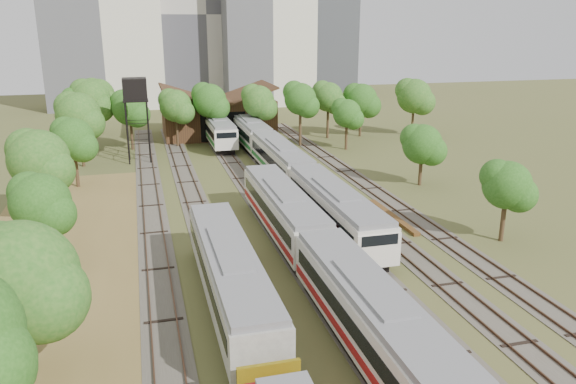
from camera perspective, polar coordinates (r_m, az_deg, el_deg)
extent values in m
plane|color=#475123|center=(33.16, 9.53, -12.86)|extent=(240.00, 240.00, 0.00)
cube|color=brown|center=(38.12, -22.05, -9.78)|extent=(14.00, 60.00, 0.04)
cube|color=#4C473D|center=(53.57, -13.72, -1.38)|extent=(2.60, 80.00, 0.06)
cube|color=#472D1E|center=(53.54, -14.50, -1.34)|extent=(0.08, 80.00, 0.14)
cube|color=#472D1E|center=(53.55, -12.97, -1.23)|extent=(0.08, 80.00, 0.14)
cube|color=#4C473D|center=(53.76, -9.47, -1.05)|extent=(2.60, 80.00, 0.06)
cube|color=#472D1E|center=(53.67, -10.23, -1.02)|extent=(0.08, 80.00, 0.14)
cube|color=#472D1E|center=(53.80, -8.71, -0.90)|extent=(0.08, 80.00, 0.14)
cube|color=#4C473D|center=(54.59, -3.20, -0.57)|extent=(2.60, 80.00, 0.06)
cube|color=#472D1E|center=(54.43, -3.94, -0.53)|extent=(0.08, 80.00, 0.14)
cube|color=#472D1E|center=(54.71, -2.47, -0.42)|extent=(0.08, 80.00, 0.14)
cube|color=#4C473D|center=(55.50, 0.84, -0.25)|extent=(2.60, 80.00, 0.06)
cube|color=#472D1E|center=(55.29, 0.13, -0.22)|extent=(0.08, 80.00, 0.14)
cube|color=#472D1E|center=(55.66, 1.55, -0.11)|extent=(0.08, 80.00, 0.14)
cube|color=#4C473D|center=(56.68, 4.74, 0.06)|extent=(2.60, 80.00, 0.06)
cube|color=#472D1E|center=(56.42, 4.05, 0.09)|extent=(0.08, 80.00, 0.14)
cube|color=#472D1E|center=(56.89, 5.42, 0.20)|extent=(0.08, 80.00, 0.14)
cube|color=#4C473D|center=(58.11, 8.46, 0.35)|extent=(2.60, 80.00, 0.06)
cube|color=#472D1E|center=(57.81, 7.81, 0.38)|extent=(0.08, 80.00, 0.14)
cube|color=#472D1E|center=(58.36, 9.11, 0.48)|extent=(0.08, 80.00, 0.14)
cube|color=black|center=(29.97, 8.29, -15.35)|extent=(2.28, 15.64, 0.83)
cube|color=silver|center=(29.10, 8.43, -12.49)|extent=(3.01, 17.00, 2.59)
cube|color=black|center=(28.95, 8.46, -11.96)|extent=(3.07, 15.64, 0.88)
cube|color=slate|center=(28.41, 8.56, -9.88)|extent=(2.77, 16.66, 0.37)
cube|color=maroon|center=(29.46, 8.37, -13.73)|extent=(3.07, 16.66, 0.47)
cube|color=black|center=(44.89, -0.46, -3.91)|extent=(2.28, 15.64, 0.83)
cube|color=silver|center=(44.31, -0.47, -1.84)|extent=(3.01, 17.00, 2.59)
cube|color=black|center=(44.22, -0.47, -1.46)|extent=(3.07, 15.64, 0.88)
cube|color=slate|center=(43.86, -0.47, -0.01)|extent=(2.77, 16.66, 0.37)
cube|color=maroon|center=(44.55, -0.46, -2.73)|extent=(3.07, 16.66, 0.47)
cube|color=black|center=(45.17, 4.76, -3.83)|extent=(2.29, 15.64, 0.83)
cube|color=silver|center=(44.60, 4.82, -1.77)|extent=(3.02, 17.00, 2.60)
cube|color=black|center=(44.50, 4.83, -1.39)|extent=(3.08, 15.64, 0.88)
cube|color=slate|center=(44.15, 4.86, 0.07)|extent=(2.78, 16.66, 0.37)
cube|color=#1A6924|center=(44.84, 4.79, -2.65)|extent=(3.08, 16.66, 0.47)
cube|color=silver|center=(37.32, 9.19, -5.92)|extent=(3.06, 0.25, 2.34)
cube|color=black|center=(61.14, -0.73, 1.73)|extent=(2.29, 15.64, 0.83)
cube|color=silver|center=(60.72, -0.74, 3.30)|extent=(3.02, 17.00, 2.60)
cube|color=black|center=(60.64, -0.74, 3.59)|extent=(3.08, 15.64, 0.88)
cube|color=slate|center=(60.39, -0.75, 4.67)|extent=(2.78, 16.66, 0.37)
cube|color=#1A6924|center=(60.89, -0.74, 2.63)|extent=(3.08, 16.66, 0.47)
cube|color=black|center=(77.77, -3.93, 4.96)|extent=(2.29, 15.64, 0.83)
cube|color=silver|center=(77.44, -3.95, 6.20)|extent=(3.02, 17.00, 2.60)
cube|color=black|center=(77.38, -3.96, 6.43)|extent=(3.08, 15.64, 0.88)
cube|color=slate|center=(77.18, -3.98, 7.29)|extent=(2.78, 16.66, 0.37)
cube|color=#1A6924|center=(77.57, -3.94, 5.67)|extent=(3.08, 16.66, 0.47)
cube|color=black|center=(79.53, -7.12, 5.13)|extent=(2.28, 14.72, 0.83)
cube|color=silver|center=(79.21, -7.16, 6.34)|extent=(3.00, 16.00, 2.59)
cube|color=black|center=(79.15, -7.17, 6.56)|extent=(3.06, 14.72, 0.88)
cube|color=slate|center=(78.96, -7.20, 7.40)|extent=(2.76, 15.68, 0.37)
cube|color=#1A6924|center=(79.34, -7.14, 5.83)|extent=(3.06, 15.68, 0.47)
cube|color=silver|center=(71.50, -6.26, 5.14)|extent=(3.04, 0.25, 2.33)
cube|color=gold|center=(25.18, -1.95, -18.75)|extent=(2.75, 0.20, 1.83)
cube|color=black|center=(34.27, -5.82, -10.88)|extent=(2.24, 16.56, 0.81)
cube|color=gray|center=(33.53, -5.90, -8.34)|extent=(2.95, 18.00, 2.54)
cube|color=black|center=(33.40, -5.92, -7.87)|extent=(3.01, 16.56, 0.86)
cube|color=slate|center=(32.94, -5.98, -6.05)|extent=(2.71, 17.64, 0.37)
cylinder|color=black|center=(69.53, -16.01, 5.69)|extent=(0.18, 0.18, 7.39)
cylinder|color=black|center=(69.52, -13.95, 5.85)|extent=(0.18, 0.18, 7.39)
cylinder|color=black|center=(71.98, -16.00, 6.05)|extent=(0.18, 0.18, 7.39)
cylinder|color=black|center=(71.97, -14.01, 6.20)|extent=(0.18, 0.18, 7.39)
cube|color=black|center=(70.16, -15.23, 8.99)|extent=(2.91, 2.91, 0.20)
cube|color=black|center=(70.01, -15.31, 10.08)|extent=(2.77, 2.77, 2.49)
cube|color=brown|center=(49.69, 10.56, -2.46)|extent=(0.57, 9.19, 0.30)
cube|color=#3C2415|center=(85.91, -7.16, 7.57)|extent=(16.00, 11.00, 5.50)
cube|color=#3C2415|center=(85.00, -9.95, 9.64)|extent=(8.45, 11.55, 2.96)
cube|color=#3C2415|center=(86.07, -4.57, 9.92)|extent=(8.45, 11.55, 2.96)
cube|color=black|center=(80.67, -6.60, 6.60)|extent=(6.40, 0.15, 4.12)
cylinder|color=#382616|center=(30.53, -24.95, -13.02)|extent=(0.36, 0.36, 3.79)
sphere|color=#1F5115|center=(29.27, -25.66, -8.00)|extent=(5.58, 5.58, 5.58)
cylinder|color=#382616|center=(42.15, -23.39, -4.70)|extent=(0.36, 0.36, 3.67)
sphere|color=#1F5115|center=(41.27, -23.84, -1.02)|extent=(4.05, 4.05, 4.05)
cylinder|color=#382616|center=(50.93, -23.53, -0.70)|extent=(0.36, 0.36, 4.40)
sphere|color=#1F5115|center=(50.09, -23.98, 3.01)|extent=(4.94, 4.94, 4.94)
cylinder|color=#382616|center=(61.62, -20.70, 2.27)|extent=(0.36, 0.36, 3.98)
sphere|color=#1F5115|center=(60.99, -20.99, 5.06)|extent=(4.25, 4.25, 4.25)
cylinder|color=#382616|center=(70.35, -20.22, 4.36)|extent=(0.36, 0.36, 4.81)
sphere|color=#1F5115|center=(69.72, -20.52, 7.34)|extent=(5.15, 5.15, 5.15)
cylinder|color=#382616|center=(79.83, -20.32, 5.69)|extent=(0.36, 0.36, 4.75)
sphere|color=#1F5115|center=(79.27, -20.59, 8.29)|extent=(3.93, 3.93, 3.93)
cylinder|color=#382616|center=(91.21, -18.50, 7.10)|extent=(0.36, 0.36, 4.63)
sphere|color=#1F5115|center=(90.73, -18.71, 9.33)|extent=(4.85, 4.85, 4.85)
cylinder|color=#382616|center=(80.04, -19.11, 5.99)|extent=(0.36, 0.36, 5.17)
sphere|color=#1F5115|center=(79.45, -19.39, 8.82)|extent=(5.20, 5.20, 5.20)
cylinder|color=#382616|center=(78.13, -15.60, 5.76)|extent=(0.36, 0.36, 4.37)
sphere|color=#1F5115|center=(77.59, -15.80, 8.21)|extent=(4.59, 4.59, 4.59)
cylinder|color=#382616|center=(78.80, -11.20, 6.15)|extent=(0.36, 0.36, 4.37)
sphere|color=#1F5115|center=(78.27, -11.34, 8.58)|extent=(4.36, 4.36, 4.36)
cylinder|color=#382616|center=(79.12, -7.85, 6.51)|extent=(0.36, 0.36, 4.80)
sphere|color=#1F5115|center=(78.56, -7.96, 9.17)|extent=(4.63, 4.63, 4.63)
cylinder|color=#382616|center=(78.33, -2.97, 6.51)|extent=(0.36, 0.36, 4.73)
sphere|color=#1F5115|center=(77.76, -3.01, 9.16)|extent=(4.38, 4.38, 4.38)
cylinder|color=#382616|center=(77.53, 1.24, 6.55)|extent=(0.36, 0.36, 5.08)
sphere|color=#1F5115|center=(76.94, 1.26, 9.43)|extent=(4.33, 4.33, 4.33)
cylinder|color=#382616|center=(83.25, 4.05, 7.10)|extent=(0.36, 0.36, 4.74)
sphere|color=#1F5115|center=(82.71, 4.11, 9.61)|extent=(4.28, 4.28, 4.28)
cylinder|color=#382616|center=(85.11, 7.36, 7.05)|extent=(0.36, 0.36, 4.24)
sphere|color=#1F5115|center=(84.63, 7.44, 9.24)|extent=(4.85, 4.85, 4.85)
cylinder|color=#382616|center=(86.99, 12.55, 7.14)|extent=(0.36, 0.36, 4.65)
sphere|color=#1F5115|center=(86.49, 12.70, 9.49)|extent=(5.10, 5.10, 5.10)
cylinder|color=#382616|center=(46.38, 21.01, -2.60)|extent=(0.36, 0.36, 3.55)
sphere|color=#1F5115|center=(45.60, 21.36, 0.66)|extent=(3.70, 3.70, 3.70)
cylinder|color=#382616|center=(60.02, 13.31, 2.27)|extent=(0.36, 0.36, 3.43)
sphere|color=#1F5115|center=(59.43, 13.48, 4.74)|extent=(4.12, 4.12, 4.12)
cylinder|color=#382616|center=(75.76, 5.94, 5.74)|extent=(0.36, 0.36, 3.82)
sphere|color=#1F5115|center=(75.26, 6.01, 7.95)|extent=(3.75, 3.75, 3.75)
cube|color=#B1ABA1|center=(126.90, -8.82, 17.35)|extent=(20.00, 18.00, 36.00)
cube|color=#3C3E43|center=(143.80, 4.04, 15.81)|extent=(12.00, 12.00, 28.00)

